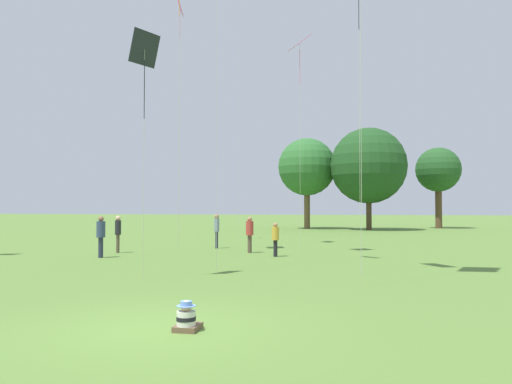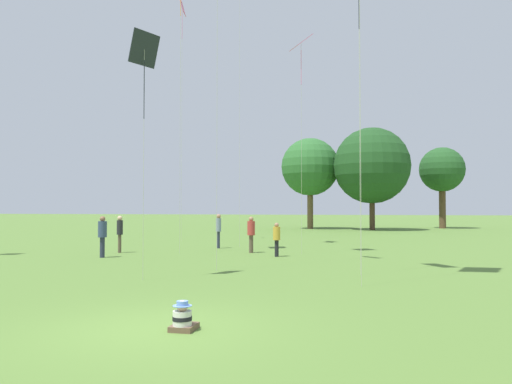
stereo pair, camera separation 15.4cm
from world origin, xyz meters
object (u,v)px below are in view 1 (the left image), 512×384
Objects in this scene: person_standing_3 at (275,236)px; kite_1 at (300,49)px; distant_tree_1 at (307,167)px; person_standing_1 at (217,227)px; person_standing_5 at (118,230)px; kite_0 at (180,15)px; kite_3 at (145,54)px; person_standing_2 at (101,233)px; distant_tree_0 at (438,170)px; seated_toddler at (187,319)px; distant_tree_2 at (369,166)px; person_standing_6 at (250,231)px.

kite_1 is at bearing 143.67° from person_standing_3.
distant_tree_1 reaches higher than person_standing_3.
person_standing_5 is at bearing -102.38° from person_standing_1.
kite_0 is 2.12× the size of kite_3.
kite_0 is at bearing -93.50° from kite_3.
kite_0 is at bearing 164.67° from person_standing_1.
distant_tree_1 is at bearing 120.44° from person_standing_1.
person_standing_2 is 9.60m from kite_3.
person_standing_3 is at bearing -9.82° from person_standing_1.
distant_tree_0 is (15.75, 30.44, 5.08)m from person_standing_1.
seated_toddler is at bearing 38.65° from person_standing_2.
distant_tree_1 is 0.94× the size of distant_tree_2.
person_standing_2 is 1.04× the size of person_standing_6.
person_standing_5 is at bearing -120.02° from distant_tree_0.
kite_3 is at bearing -108.92° from distant_tree_0.
person_standing_1 is 3.27m from person_standing_6.
person_standing_1 is at bearing -94.45° from distant_tree_1.
distant_tree_1 is at bearing -112.12° from kite_3.
person_standing_2 is at bearing -111.20° from distant_tree_2.
kite_1 is at bearing -63.62° from person_standing_5.
person_standing_1 is 26.84m from distant_tree_1.
kite_0 is at bearing -174.16° from person_standing_2.
person_standing_3 is 9.11m from kite_1.
distant_tree_0 is (19.29, 36.41, 5.14)m from person_standing_2.
person_standing_5 is 16.24m from kite_0.
seated_toddler is 0.30× the size of person_standing_2.
seated_toddler is 18.19m from person_standing_1.
person_standing_3 is at bearing -133.88° from person_standing_6.
distant_tree_2 is (3.51, 27.10, -3.45)m from kite_1.
kite_0 is at bearing -116.23° from kite_1.
seated_toddler is at bearing -169.32° from person_standing_6.
seated_toddler is 28.19m from kite_0.
person_standing_5 is 12.45m from kite_1.
kite_1 is 1.10× the size of distant_tree_1.
kite_3 is (-3.45, 5.63, 6.71)m from seated_toddler.
seated_toddler is 0.07× the size of kite_3.
distant_tree_0 reaches higher than person_standing_2.
person_standing_3 is 36.69m from distant_tree_0.
distant_tree_0 is 9.36m from distant_tree_2.
seated_toddler is 49.62m from distant_tree_0.
person_standing_5 is 31.34m from distant_tree_2.
person_standing_2 is 41.53m from distant_tree_0.
distant_tree_1 is at bearing 19.94° from kite_0.
kite_3 is (5.25, -16.75, -8.05)m from kite_0.
person_standing_5 is 0.19× the size of distant_tree_1.
person_standing_2 is 17.60m from kite_0.
person_standing_6 is 0.19× the size of distant_tree_1.
person_standing_2 reaches higher than person_standing_5.
distant_tree_2 is (11.90, 30.68, 5.30)m from person_standing_2.
kite_0 is at bearing -121.92° from distant_tree_2.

